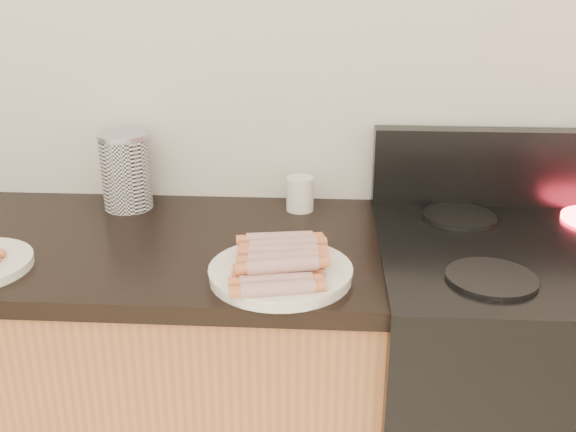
# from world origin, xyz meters

# --- Properties ---
(wall_back) EXTENTS (4.00, 0.04, 2.60)m
(wall_back) POSITION_xyz_m (0.00, 2.00, 1.30)
(wall_back) COLOR silver
(wall_back) RESTS_ON ground
(stove) EXTENTS (0.76, 0.65, 0.91)m
(stove) POSITION_xyz_m (0.78, 1.68, 0.46)
(stove) COLOR black
(stove) RESTS_ON floor
(stove_panel) EXTENTS (0.76, 0.06, 0.20)m
(stove_panel) POSITION_xyz_m (0.78, 1.96, 1.01)
(stove_panel) COLOR black
(stove_panel) RESTS_ON stove
(burner_near_left) EXTENTS (0.18, 0.18, 0.01)m
(burner_near_left) POSITION_xyz_m (0.61, 1.51, 0.92)
(burner_near_left) COLOR black
(burner_near_left) RESTS_ON stove
(burner_far_left) EXTENTS (0.18, 0.18, 0.01)m
(burner_far_left) POSITION_xyz_m (0.61, 1.84, 0.92)
(burner_far_left) COLOR black
(burner_far_left) RESTS_ON stove
(main_plate) EXTENTS (0.31, 0.31, 0.02)m
(main_plate) POSITION_xyz_m (0.19, 1.51, 0.91)
(main_plate) COLOR white
(main_plate) RESTS_ON counter_slab
(hotdog_pile) EXTENTS (0.14, 0.28, 0.06)m
(hotdog_pile) POSITION_xyz_m (0.19, 1.51, 0.94)
(hotdog_pile) COLOR maroon
(hotdog_pile) RESTS_ON main_plate
(canister) EXTENTS (0.13, 0.13, 0.20)m
(canister) POSITION_xyz_m (-0.24, 1.90, 1.00)
(canister) COLOR white
(canister) RESTS_ON counter_slab
(mug) EXTENTS (0.09, 0.09, 0.09)m
(mug) POSITION_xyz_m (0.21, 1.91, 0.94)
(mug) COLOR silver
(mug) RESTS_ON counter_slab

